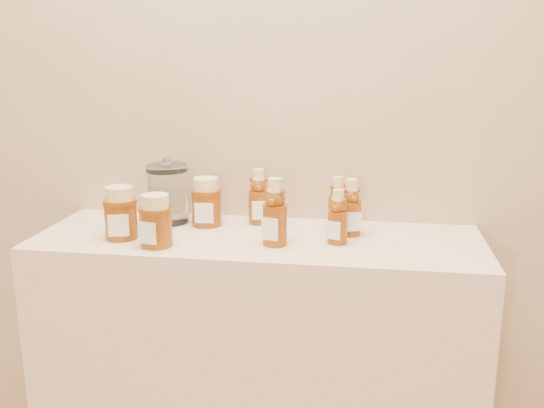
% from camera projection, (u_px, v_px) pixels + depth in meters
% --- Properties ---
extents(wall_back, '(3.50, 0.02, 2.70)m').
position_uv_depth(wall_back, '(269.00, 64.00, 1.71)').
color(wall_back, tan).
rests_on(wall_back, ground).
extents(display_table, '(1.20, 0.40, 0.90)m').
position_uv_depth(display_table, '(259.00, 386.00, 1.74)').
color(display_table, beige).
rests_on(display_table, ground).
extents(bear_bottle_back_left, '(0.07, 0.07, 0.18)m').
position_uv_depth(bear_bottle_back_left, '(259.00, 193.00, 1.73)').
color(bear_bottle_back_left, '#692D08').
rests_on(bear_bottle_back_left, display_table).
extents(bear_bottle_back_mid, '(0.07, 0.07, 0.16)m').
position_uv_depth(bear_bottle_back_mid, '(337.00, 199.00, 1.71)').
color(bear_bottle_back_mid, '#692D08').
rests_on(bear_bottle_back_mid, display_table).
extents(bear_bottle_back_right, '(0.08, 0.08, 0.18)m').
position_uv_depth(bear_bottle_back_right, '(351.00, 204.00, 1.62)').
color(bear_bottle_back_right, '#692D08').
rests_on(bear_bottle_back_right, display_table).
extents(bear_bottle_front_left, '(0.08, 0.08, 0.20)m').
position_uv_depth(bear_bottle_front_left, '(275.00, 208.00, 1.54)').
color(bear_bottle_front_left, '#692D08').
rests_on(bear_bottle_front_left, display_table).
extents(bear_bottle_front_right, '(0.07, 0.07, 0.16)m').
position_uv_depth(bear_bottle_front_right, '(338.00, 213.00, 1.56)').
color(bear_bottle_front_right, '#692D08').
rests_on(bear_bottle_front_right, display_table).
extents(honey_jar_left, '(0.11, 0.11, 0.14)m').
position_uv_depth(honey_jar_left, '(120.00, 213.00, 1.60)').
color(honey_jar_left, '#692D08').
rests_on(honey_jar_left, display_table).
extents(honey_jar_back, '(0.10, 0.10, 0.14)m').
position_uv_depth(honey_jar_back, '(206.00, 202.00, 1.72)').
color(honey_jar_back, '#692D08').
rests_on(honey_jar_back, display_table).
extents(honey_jar_front, '(0.10, 0.10, 0.13)m').
position_uv_depth(honey_jar_front, '(156.00, 220.00, 1.54)').
color(honey_jar_front, '#692D08').
rests_on(honey_jar_front, display_table).
extents(glass_canister, '(0.14, 0.14, 0.19)m').
position_uv_depth(glass_canister, '(168.00, 191.00, 1.74)').
color(glass_canister, white).
rests_on(glass_canister, display_table).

